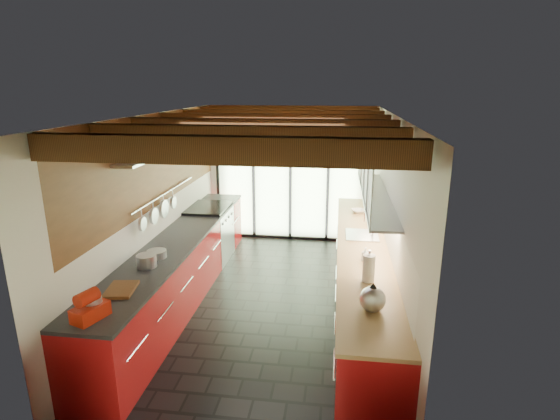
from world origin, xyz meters
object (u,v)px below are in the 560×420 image
(stand_mixer, at_px, (90,307))
(paper_towel, at_px, (369,269))
(kettle, at_px, (373,298))
(bowl, at_px, (359,211))
(soap_bottle, at_px, (365,254))

(stand_mixer, height_order, paper_towel, paper_towel)
(kettle, bearing_deg, bowl, 90.00)
(paper_towel, relative_size, bowl, 1.58)
(stand_mixer, bearing_deg, kettle, 11.08)
(kettle, bearing_deg, soap_bottle, 90.00)
(stand_mixer, distance_m, soap_bottle, 3.07)
(kettle, height_order, bowl, kettle)
(paper_towel, height_order, soap_bottle, paper_towel)
(paper_towel, xyz_separation_m, bowl, (0.00, 2.67, -0.12))
(paper_towel, relative_size, soap_bottle, 2.16)
(kettle, xyz_separation_m, soap_bottle, (0.00, 1.22, -0.04))
(kettle, xyz_separation_m, bowl, (0.00, 3.30, -0.10))
(soap_bottle, xyz_separation_m, bowl, (0.00, 2.08, -0.06))
(kettle, distance_m, soap_bottle, 1.22)
(soap_bottle, height_order, bowl, soap_bottle)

